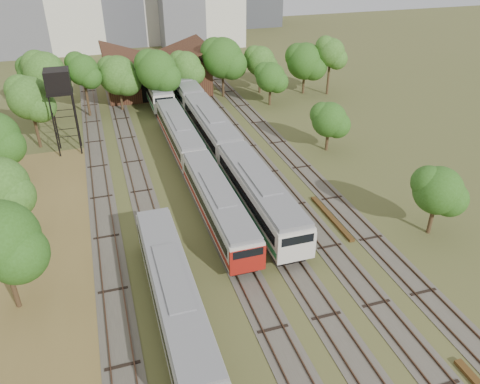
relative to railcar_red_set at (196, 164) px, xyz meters
name	(u,v)px	position (x,y,z in m)	size (l,w,h in m)	color
ground	(321,358)	(2.00, -25.74, -1.88)	(240.00, 240.00, 0.00)	#475123
dry_grass_patch	(25,333)	(-16.00, -17.74, -1.86)	(14.00, 60.00, 0.04)	brown
tracks	(210,181)	(1.33, -0.74, -1.84)	(24.60, 80.00, 0.19)	#4C473D
railcar_red_set	(196,164)	(0.00, 0.00, 0.00)	(2.87, 34.58, 3.55)	black
railcar_green_set	(211,128)	(4.00, 8.76, 0.23)	(3.22, 52.08, 3.99)	black
railcar_rear	(156,89)	(0.00, 27.25, 0.12)	(3.05, 16.08, 3.77)	black
old_grey_coach	(174,295)	(-6.00, -19.22, 0.04)	(2.84, 18.00, 3.51)	black
water_tower	(58,83)	(-12.82, 11.90, 6.47)	(2.86, 2.86, 9.91)	black
rail_pile_far	(331,218)	(10.20, -11.38, -1.75)	(0.48, 7.76, 0.25)	#543818
maintenance_shed	(156,74)	(1.00, 32.24, 1.04)	(16.45, 11.55, 7.58)	#391A14
tree_band_left	(3,172)	(-17.47, -4.18, 3.84)	(8.05, 63.84, 8.78)	#382616
tree_band_far	(194,65)	(5.52, 24.39, 3.97)	(46.73, 10.25, 9.49)	#382616
tree_band_right	(327,116)	(16.75, 3.23, 2.28)	(5.47, 40.58, 6.44)	#382616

